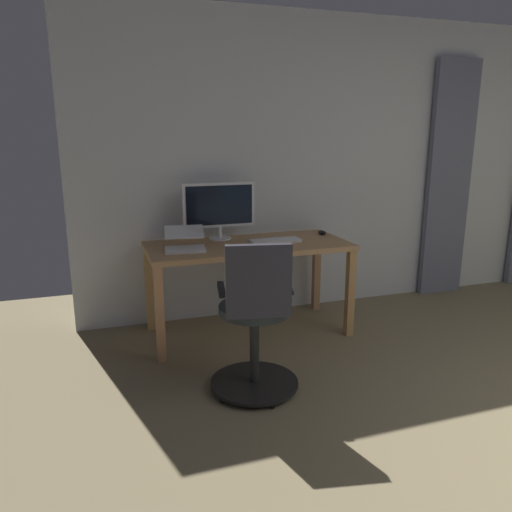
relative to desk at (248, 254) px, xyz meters
The scene contains 8 objects.
back_room_partition 1.95m from the desk, 164.32° to the right, with size 6.24×0.10×2.57m, color silver.
curtain_right_panel 2.26m from the desk, 169.82° to the right, with size 0.47×0.06×2.25m, color slate.
desk is the anchor object (origin of this frame).
office_chair 0.99m from the desk, 74.96° to the left, with size 0.56×0.56×0.99m.
computer_monitor 0.45m from the desk, 54.17° to the right, with size 0.59×0.18×0.46m.
computer_keyboard 0.24m from the desk, behind, with size 0.40×0.13×0.02m, color white.
laptop 0.53m from the desk, ahead, with size 0.33×0.35×0.15m.
computer_mouse 0.72m from the desk, 169.84° to the right, with size 0.06×0.10×0.04m, color black.
Camera 1 is at (2.92, 0.86, 1.59)m, focal length 34.68 mm.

